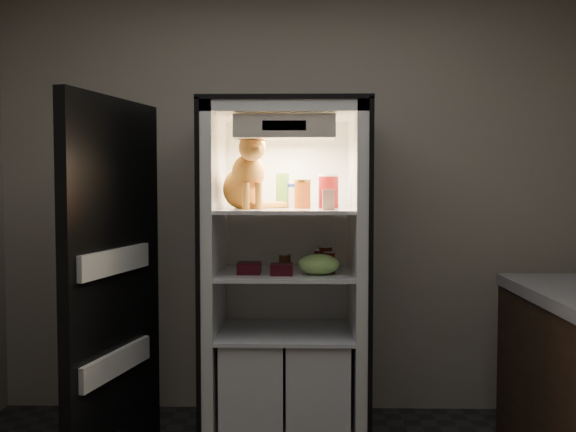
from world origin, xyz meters
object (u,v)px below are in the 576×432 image
refrigerator (286,296)px  parmesan_shaker (282,191)px  cream_carton (328,200)px  soda_can_a (319,260)px  grape_bag (319,264)px  soda_can_c (329,262)px  mayo_tub (296,196)px  soda_can_b (325,258)px  berry_box_right (282,269)px  berry_box_left (249,268)px  condiment_jar (285,261)px  tabby_cat (246,179)px  pepper_jar (329,191)px  salsa_jar (303,194)px

refrigerator → parmesan_shaker: 0.60m
cream_carton → soda_can_a: size_ratio=0.96×
cream_carton → grape_bag: (-0.05, 0.04, -0.35)m
refrigerator → soda_can_c: bearing=-26.0°
mayo_tub → soda_can_b: bearing=-17.1°
cream_carton → berry_box_right: cream_carton is taller
berry_box_left → berry_box_right: bearing=-11.6°
refrigerator → grape_bag: bearing=-45.1°
cream_carton → soda_can_c: size_ratio=0.93×
grape_bag → mayo_tub: bearing=120.4°
mayo_tub → soda_can_b: (0.16, -0.05, -0.35)m
parmesan_shaker → condiment_jar: bearing=-10.7°
cream_carton → berry_box_left: cream_carton is taller
tabby_cat → berry_box_left: tabby_cat is taller
soda_can_c → soda_can_a: bearing=110.4°
pepper_jar → soda_can_b: size_ratio=1.41×
cream_carton → soda_can_a: cream_carton is taller
berry_box_left → refrigerator: bearing=38.9°
salsa_jar → berry_box_right: 0.44m
tabby_cat → mayo_tub: bearing=0.4°
tabby_cat → grape_bag: (0.40, -0.09, -0.46)m
salsa_jar → condiment_jar: salsa_jar is taller
mayo_tub → condiment_jar: mayo_tub is taller
refrigerator → condiment_jar: (-0.01, 0.03, 0.19)m
cream_carton → berry_box_left: 0.57m
grape_bag → berry_box_left: size_ratio=1.79×
mayo_tub → condiment_jar: 0.38m
refrigerator → berry_box_left: 0.31m
pepper_jar → berry_box_left: (-0.43, -0.14, -0.42)m
parmesan_shaker → mayo_tub: 0.08m
soda_can_b → berry_box_right: size_ratio=1.17×
tabby_cat → soda_can_a: tabby_cat is taller
salsa_jar → soda_can_a: bearing=35.0°
grape_bag → berry_box_right: bearing=-176.3°
grape_bag → soda_can_a: bearing=87.2°
refrigerator → pepper_jar: (0.24, -0.01, 0.59)m
tabby_cat → cream_carton: (0.45, -0.14, -0.11)m
salsa_jar → berry_box_left: salsa_jar is taller
salsa_jar → berry_box_right: size_ratio=1.37×
cream_carton → berry_box_right: bearing=173.1°
soda_can_c → cream_carton: bearing=-95.5°
mayo_tub → soda_can_c: size_ratio=1.18×
soda_can_a → berry_box_left: soda_can_a is taller
salsa_jar → soda_can_c: 0.41m
tabby_cat → soda_can_b: tabby_cat is taller
soda_can_b → grape_bag: size_ratio=0.61×
grape_bag → refrigerator: bearing=134.9°
cream_carton → grape_bag: size_ratio=0.49×
soda_can_c → berry_box_left: (-0.44, -0.04, -0.03)m
condiment_jar → grape_bag: grape_bag is taller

